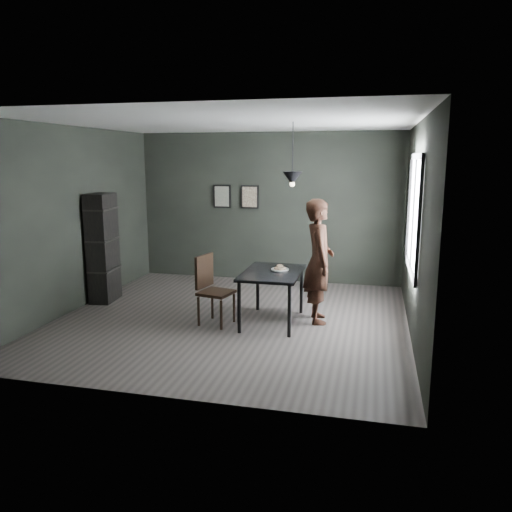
% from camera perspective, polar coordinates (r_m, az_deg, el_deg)
% --- Properties ---
extents(ground, '(5.00, 5.00, 0.00)m').
position_cam_1_polar(ground, '(7.38, -2.76, -7.21)').
color(ground, '#342F2D').
rests_on(ground, ground).
extents(back_wall, '(5.00, 0.10, 2.80)m').
position_cam_1_polar(back_wall, '(9.48, 1.40, 5.54)').
color(back_wall, black).
rests_on(back_wall, ground).
extents(ceiling, '(5.00, 5.00, 0.02)m').
position_cam_1_polar(ceiling, '(7.02, -2.97, 15.03)').
color(ceiling, silver).
rests_on(ceiling, ground).
extents(window_assembly, '(0.04, 1.96, 1.56)m').
position_cam_1_polar(window_assembly, '(6.98, 17.57, 4.69)').
color(window_assembly, white).
rests_on(window_assembly, ground).
extents(cafe_table, '(0.80, 1.20, 0.75)m').
position_cam_1_polar(cafe_table, '(7.06, 1.88, -2.39)').
color(cafe_table, black).
rests_on(cafe_table, ground).
extents(white_plate, '(0.23, 0.23, 0.01)m').
position_cam_1_polar(white_plate, '(7.10, 2.76, -1.61)').
color(white_plate, white).
rests_on(white_plate, cafe_table).
extents(donut_pile, '(0.17, 0.17, 0.07)m').
position_cam_1_polar(donut_pile, '(7.09, 2.76, -1.37)').
color(donut_pile, beige).
rests_on(donut_pile, white_plate).
extents(woman, '(0.56, 0.72, 1.77)m').
position_cam_1_polar(woman, '(7.13, 7.19, -0.59)').
color(woman, black).
rests_on(woman, ground).
extents(wood_chair, '(0.51, 0.51, 0.99)m').
position_cam_1_polar(wood_chair, '(7.08, -5.19, -3.31)').
color(wood_chair, black).
rests_on(wood_chair, ground).
extents(shelf_unit, '(0.40, 0.62, 1.77)m').
position_cam_1_polar(shelf_unit, '(8.50, -17.11, 0.89)').
color(shelf_unit, black).
rests_on(shelf_unit, ground).
extents(pendant_lamp, '(0.28, 0.28, 0.86)m').
position_cam_1_polar(pendant_lamp, '(6.92, 4.18, 8.87)').
color(pendant_lamp, black).
rests_on(pendant_lamp, ground).
extents(framed_print_left, '(0.34, 0.04, 0.44)m').
position_cam_1_polar(framed_print_left, '(9.66, -3.90, 6.81)').
color(framed_print_left, black).
rests_on(framed_print_left, ground).
extents(framed_print_right, '(0.34, 0.04, 0.44)m').
position_cam_1_polar(framed_print_right, '(9.51, -0.71, 6.77)').
color(framed_print_right, black).
rests_on(framed_print_right, ground).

